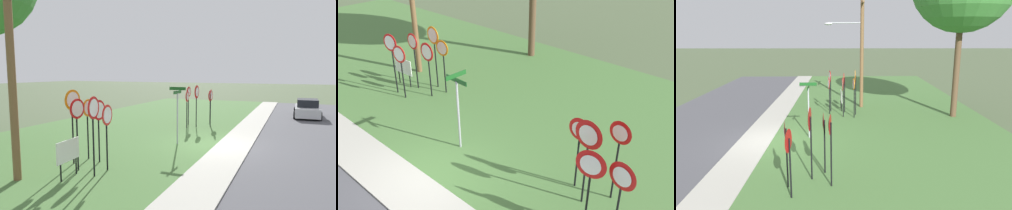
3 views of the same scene
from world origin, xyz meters
TOP-DOWN VIEW (x-y plane):
  - ground_plane at (0.00, 0.00)m, footprint 160.00×160.00m
  - sidewalk_strip at (0.00, -0.80)m, footprint 44.00×1.60m
  - grass_median at (0.00, 6.00)m, footprint 44.00×12.00m
  - stop_sign_near_left at (-4.90, 4.17)m, footprint 0.77×0.10m
  - stop_sign_near_right at (-4.35, 3.41)m, footprint 0.77×0.10m
  - stop_sign_far_left at (-4.18, 4.06)m, footprint 0.67×0.12m
  - stop_sign_far_center at (-5.45, 3.50)m, footprint 0.69×0.10m
  - stop_sign_far_right at (-5.05, 2.56)m, footprint 0.72×0.13m
  - stop_sign_center_tall at (-5.72, 2.61)m, footprint 0.73×0.15m
  - yield_sign_near_left at (4.58, 1.49)m, footprint 0.77×0.16m
  - yield_sign_near_right at (4.01, 2.24)m, footprint 0.82×0.11m
  - yield_sign_far_left at (4.52, 2.94)m, footprint 0.66×0.12m
  - yield_sign_far_right at (5.29, 1.71)m, footprint 0.74×0.13m
  - yield_sign_center at (3.48, 2.67)m, footprint 0.69×0.10m
  - street_name_post at (-0.53, 1.75)m, footprint 0.96×0.82m
  - utility_pole at (-6.95, 4.49)m, footprint 2.10×2.59m
  - notice_board at (-6.15, 3.32)m, footprint 1.10×0.11m

SIDE VIEW (x-z plane):
  - ground_plane at x=0.00m, z-range 0.00..0.00m
  - grass_median at x=0.00m, z-range 0.00..0.04m
  - sidewalk_strip at x=0.00m, z-range 0.00..0.06m
  - notice_board at x=-6.15m, z-range 0.25..1.50m
  - street_name_post at x=-0.53m, z-range 0.31..3.04m
  - yield_sign_far_right at x=5.29m, z-range 0.59..2.84m
  - stop_sign_far_right at x=-5.05m, z-range 0.56..2.88m
  - yield_sign_center at x=3.48m, z-range 0.59..2.89m
  - stop_sign_far_left at x=-4.18m, z-range 0.56..2.94m
  - stop_sign_near_right at x=-4.35m, z-range 0.59..2.97m
  - yield_sign_near_left at x=4.58m, z-range 0.62..2.98m
  - stop_sign_far_center at x=-5.45m, z-range 0.60..3.12m
  - yield_sign_far_left at x=4.52m, z-range 0.64..3.13m
  - stop_sign_center_tall at x=-5.72m, z-range 0.65..3.29m
  - yield_sign_near_right at x=4.01m, z-range 0.70..3.31m
  - stop_sign_near_left at x=-4.90m, z-range 0.69..3.47m
  - utility_pole at x=-6.95m, z-range 0.39..8.15m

